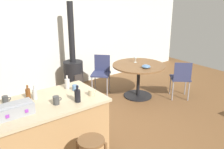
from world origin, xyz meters
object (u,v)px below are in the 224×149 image
folding_chair_near (181,77)px  cup_0 (56,100)px  dining_table (139,72)px  kitchen_island (47,132)px  bottle_1 (35,94)px  serving_bowl (146,66)px  wine_glass (135,58)px  folding_chair_far (101,71)px  wood_stove (73,71)px  cup_3 (5,100)px  bottle_0 (67,83)px  bottle_4 (78,96)px  bottle_3 (28,93)px  cup_1 (92,93)px  toolbox (14,110)px  cup_2 (75,88)px

folding_chair_near → cup_0: bearing=-173.4°
dining_table → kitchen_island: bearing=-161.1°
bottle_1 → serving_bowl: (2.50, 0.42, -0.19)m
wine_glass → folding_chair_far: bearing=142.5°
wood_stove → cup_3: bearing=-138.5°
dining_table → bottle_0: 2.14m
kitchen_island → bottle_0: 0.74m
bottle_4 → bottle_3: bearing=134.3°
cup_3 → wine_glass: bearing=14.8°
folding_chair_near → bottle_3: (-3.24, 0.05, 0.45)m
bottle_1 → dining_table: bearing=15.1°
cup_1 → cup_3: size_ratio=1.06×
toolbox → bottle_0: (0.88, 0.38, 0.00)m
bottle_1 → bottle_3: size_ratio=1.04×
wood_stove → cup_3: (-1.86, -1.64, 0.42)m
wood_stove → bottle_3: bearing=-133.5°
cup_3 → serving_bowl: size_ratio=0.61×
kitchen_island → cup_1: bearing=-16.3°
bottle_4 → cup_0: 0.28m
bottle_3 → wine_glass: 2.79m
cup_1 → cup_0: bearing=176.2°
bottle_4 → cup_3: bearing=147.0°
kitchen_island → cup_1: cup_1 is taller
bottle_0 → bottle_4: (-0.11, -0.50, 0.01)m
cup_1 → bottle_0: bearing=108.8°
cup_0 → bottle_0: bearing=47.6°
cup_0 → kitchen_island: bearing=126.3°
bottle_3 → bottle_4: size_ratio=0.85×
cup_3 → folding_chair_near: bearing=-0.9°
bottle_4 → cup_1: (0.26, 0.07, -0.05)m
cup_2 → wine_glass: 2.23m
bottle_0 → serving_bowl: bearing=9.6°
bottle_0 → bottle_3: size_ratio=1.04×
cup_2 → bottle_3: bearing=169.1°
folding_chair_far → serving_bowl: 1.07m
bottle_3 → serving_bowl: size_ratio=1.07×
wood_stove → serving_bowl: (1.00, -1.31, 0.25)m
cup_2 → serving_bowl: bearing=13.6°
folding_chair_near → bottle_0: bottle_0 is taller
dining_table → toolbox: (-2.90, -0.98, 0.39)m
bottle_3 → cup_0: bearing=-60.2°
folding_chair_near → cup_3: 3.56m
toolbox → bottle_0: 0.96m
folding_chair_near → cup_3: size_ratio=7.74×
cup_2 → bottle_4: bearing=-113.8°
toolbox → wine_glass: 3.19m
folding_chair_far → bottle_1: bearing=-146.3°
bottle_4 → wine_glass: bottle_4 is taller
wood_stove → bottle_1: (-1.50, -1.73, 0.44)m
dining_table → cup_3: (-2.90, -0.60, 0.37)m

